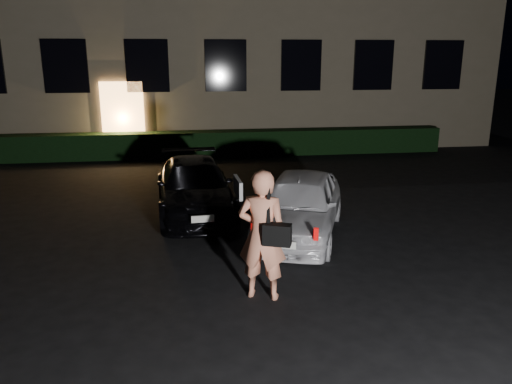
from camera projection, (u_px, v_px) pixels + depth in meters
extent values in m
plane|color=black|center=(290.00, 297.00, 7.18)|extent=(80.00, 80.00, 0.00)
cube|color=#FFAD5C|center=(123.00, 119.00, 16.82)|extent=(1.40, 0.10, 2.50)
cube|color=black|center=(66.00, 66.00, 16.13)|extent=(1.40, 0.10, 1.70)
cube|color=black|center=(147.00, 66.00, 16.47)|extent=(1.40, 0.10, 1.70)
cube|color=black|center=(226.00, 66.00, 16.82)|extent=(1.40, 0.10, 1.70)
cube|color=black|center=(301.00, 65.00, 17.17)|extent=(1.40, 0.10, 1.70)
cube|color=black|center=(373.00, 65.00, 17.51)|extent=(1.40, 0.10, 1.70)
cube|color=black|center=(443.00, 65.00, 17.86)|extent=(1.40, 0.10, 1.70)
cube|color=black|center=(228.00, 143.00, 17.09)|extent=(15.00, 0.70, 0.85)
imported|color=black|center=(194.00, 187.00, 10.94)|extent=(1.79, 3.99, 1.14)
cube|color=white|center=(238.00, 187.00, 10.38)|extent=(0.11, 0.81, 0.38)
cube|color=silver|center=(203.00, 219.00, 9.05)|extent=(0.42, 0.06, 0.13)
imported|color=white|center=(300.00, 205.00, 9.52)|extent=(2.63, 3.84, 1.22)
cube|color=red|center=(253.00, 229.00, 8.02)|extent=(0.08, 0.07, 0.20)
cube|color=red|center=(316.00, 234.00, 7.80)|extent=(0.08, 0.07, 0.20)
cube|color=silver|center=(284.00, 245.00, 7.92)|extent=(0.39, 0.18, 0.12)
imported|color=tan|center=(262.00, 235.00, 6.97)|extent=(0.80, 0.66, 1.88)
cube|color=black|center=(277.00, 235.00, 6.78)|extent=(0.42, 0.29, 0.30)
cube|color=black|center=(269.00, 203.00, 6.73)|extent=(0.06, 0.07, 0.59)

